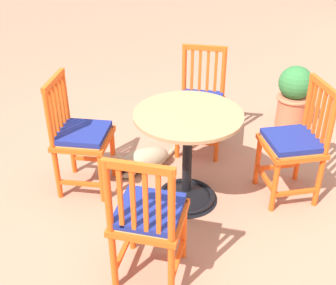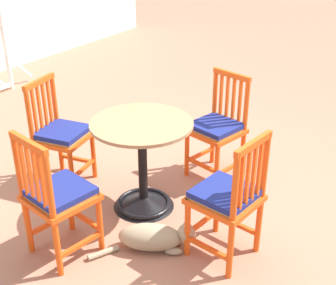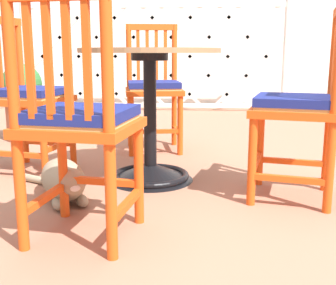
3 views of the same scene
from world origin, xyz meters
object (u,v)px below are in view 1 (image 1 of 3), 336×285
terracotta_planter (294,95)px  tabby_cat (140,161)px  orange_chair_tucked_in (294,144)px  orange_chair_facing_out (148,218)px  cafe_table (187,168)px  orange_chair_near_fence (80,137)px  orange_chair_at_corner (201,103)px

terracotta_planter → tabby_cat: bearing=-62.0°
orange_chair_tucked_in → terracotta_planter: 1.14m
orange_chair_facing_out → tabby_cat: (-1.13, -0.11, -0.35)m
tabby_cat → orange_chair_facing_out: bearing=5.4°
orange_chair_tucked_in → cafe_table: bearing=-85.9°
orange_chair_facing_out → orange_chair_near_fence: same height
orange_chair_facing_out → orange_chair_tucked_in: bearing=127.5°
orange_chair_tucked_in → orange_chair_near_fence: size_ratio=1.00×
orange_chair_tucked_in → orange_chair_at_corner: bearing=-137.4°
orange_chair_near_fence → orange_chair_at_corner: bearing=120.9°
orange_chair_near_fence → orange_chair_facing_out: bearing=30.1°
cafe_table → terracotta_planter: (-1.15, 1.08, 0.04)m
orange_chair_at_corner → terracotta_planter: (-0.41, 0.93, -0.12)m
orange_chair_near_fence → terracotta_planter: (-0.97, 1.87, -0.12)m
orange_chair_tucked_in → terracotta_planter: bearing=164.9°
orange_chair_near_fence → tabby_cat: (-0.21, 0.43, -0.35)m
orange_chair_at_corner → terracotta_planter: orange_chair_at_corner is taller
orange_chair_at_corner → orange_chair_near_fence: bearing=-59.1°
orange_chair_facing_out → terracotta_planter: 2.32m
cafe_table → orange_chair_at_corner: 0.78m
cafe_table → orange_chair_facing_out: 0.80m
tabby_cat → terracotta_planter: 1.65m
orange_chair_tucked_in → orange_chair_near_fence: (-0.12, -1.57, 0.00)m
orange_chair_at_corner → orange_chair_near_fence: size_ratio=1.00×
cafe_table → terracotta_planter: bearing=137.0°
orange_chair_near_fence → tabby_cat: 0.59m
orange_chair_facing_out → tabby_cat: bearing=-174.6°
terracotta_planter → orange_chair_facing_out: bearing=-35.2°
orange_chair_tucked_in → terracotta_planter: (-1.10, 0.30, -0.12)m
orange_chair_facing_out → orange_chair_at_corner: same height
orange_chair_at_corner → tabby_cat: size_ratio=1.55×
orange_chair_facing_out → terracotta_planter: orange_chair_facing_out is taller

